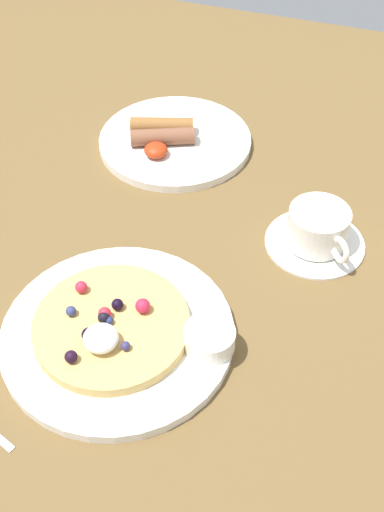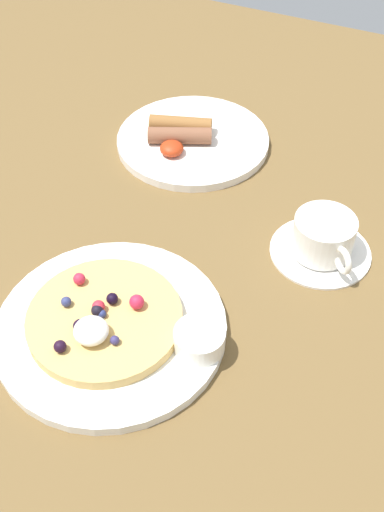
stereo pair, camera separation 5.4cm
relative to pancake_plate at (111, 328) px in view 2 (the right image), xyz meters
The scene contains 8 objects.
ground_plane 0.14m from the pancake_plate, 74.91° to the left, with size 2.00×1.48×0.03m, color brown.
pancake_plate is the anchor object (origin of this frame).
pancake_with_berries 0.02m from the pancake_plate, 148.62° to the right, with size 0.18×0.18×0.04m.
syrup_ramekin 0.11m from the pancake_plate, ahead, with size 0.06×0.06×0.03m.
breakfast_plate 0.39m from the pancake_plate, 99.99° to the left, with size 0.24×0.24×0.01m, color white.
fried_breakfast 0.38m from the pancake_plate, 103.60° to the left, with size 0.12×0.10×0.03m.
coffee_saucer 0.30m from the pancake_plate, 50.68° to the left, with size 0.13×0.13×0.01m, color white.
coffee_cup 0.30m from the pancake_plate, 50.39° to the left, with size 0.09×0.09×0.05m.
Camera 2 is at (0.24, -0.51, 0.60)m, focal length 44.65 mm.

